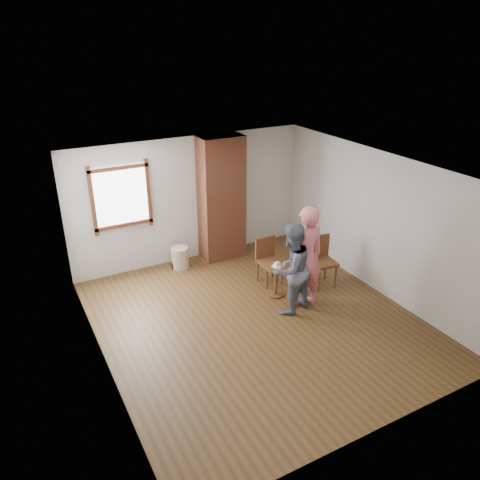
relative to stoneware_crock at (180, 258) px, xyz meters
The scene contains 12 objects.
ground 2.45m from the stoneware_crock, 80.14° to the right, with size 5.50×5.50×0.00m, color brown.
room_shell 2.42m from the stoneware_crock, 78.62° to the right, with size 5.04×5.52×2.62m.
brick_chimney 1.48m from the stoneware_crock, ahead, with size 0.90×0.50×2.60m, color #A6593B.
stoneware_crock is the anchor object (origin of this frame).
dark_pot 0.19m from the stoneware_crock, behind, with size 0.14×0.14×0.14m, color black.
dining_chair_left 1.87m from the stoneware_crock, 45.90° to the right, with size 0.42×0.42×0.90m.
dining_chair_right 2.86m from the stoneware_crock, 41.16° to the right, with size 0.49×0.49×0.96m.
side_table 2.19m from the stoneware_crock, 58.48° to the right, with size 0.40×0.40×0.60m.
cake_plate 2.22m from the stoneware_crock, 58.48° to the right, with size 0.18×0.18×0.01m, color white.
cake_slice 2.23m from the stoneware_crock, 58.26° to the right, with size 0.08×0.07×0.06m, color white.
man 2.69m from the stoneware_crock, 65.63° to the right, with size 0.79×0.61×1.62m, color #121934.
person_pink 2.81m from the stoneware_crock, 58.77° to the right, with size 0.68×0.45×1.87m, color #E57278.
Camera 1 is at (-3.39, -5.71, 4.52)m, focal length 35.00 mm.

